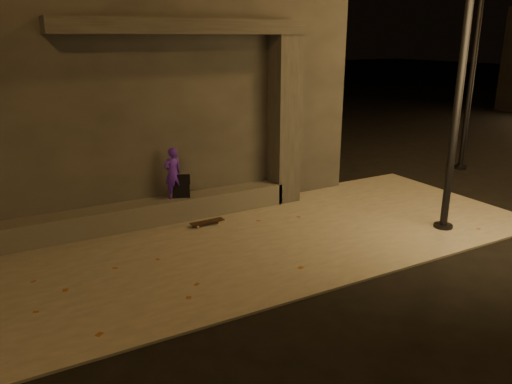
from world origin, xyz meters
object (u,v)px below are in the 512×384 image
column (284,121)px  skateboard (207,222)px  skateboarder (173,173)px  backpack (181,189)px

column → skateboard: bearing=-163.3°
skateboarder → backpack: (0.16, 0.00, -0.35)m
backpack → skateboard: backpack is taller
column → skateboarder: column is taller
backpack → skateboard: (0.27, -0.65, -0.55)m
column → skateboard: size_ratio=5.20×
backpack → skateboard: size_ratio=0.70×
skateboarder → skateboard: size_ratio=1.49×
skateboarder → skateboard: 1.19m
skateboard → backpack: bearing=111.0°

